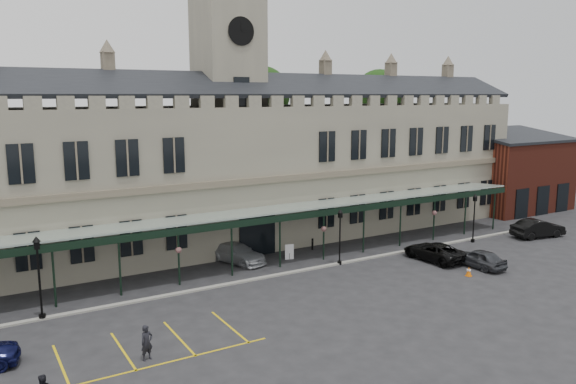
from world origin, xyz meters
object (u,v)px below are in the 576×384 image
clock_tower (229,93)px  person_a (147,343)px  lamp_post_right (474,214)px  car_taxi (237,253)px  lamp_post_mid (340,232)px  station_building (230,170)px  car_right_a (479,258)px  lamp_post_left (39,271)px  car_right_b (538,228)px  sign_board (289,252)px  traffic_cone (469,272)px  car_van (434,251)px

clock_tower → person_a: bearing=-125.4°
lamp_post_right → car_taxi: lamp_post_right is taller
lamp_post_right → car_taxi: (-20.73, 5.18, -1.86)m
lamp_post_mid → station_building: bearing=112.3°
car_taxi → person_a: (-10.93, -12.60, 0.16)m
clock_tower → lamp_post_mid: size_ratio=5.66×
lamp_post_mid → car_right_a: size_ratio=1.04×
clock_tower → person_a: size_ratio=13.78×
lamp_post_left → car_taxi: size_ratio=0.98×
car_taxi → car_right_a: (15.27, -10.55, -0.02)m
car_right_b → sign_board: bearing=86.1°
lamp_post_left → lamp_post_mid: 21.30m
lamp_post_right → person_a: 32.56m
clock_tower → lamp_post_right: clock_tower is taller
station_building → car_right_a: bearing=-51.7°
lamp_post_mid → sign_board: 4.59m
car_right_a → sign_board: bearing=-42.1°
lamp_post_left → lamp_post_mid: size_ratio=1.15×
lamp_post_right → sign_board: bearing=167.3°
car_right_b → person_a: size_ratio=2.83×
traffic_cone → car_van: (0.69, 4.17, 0.38)m
sign_board → car_right_b: 23.99m
clock_tower → car_right_a: bearing=-51.8°
clock_tower → car_right_a: clock_tower is taller
lamp_post_right → car_right_b: 7.01m
lamp_post_left → sign_board: 19.09m
lamp_post_mid → person_a: lamp_post_mid is taller
lamp_post_left → traffic_cone: lamp_post_left is taller
clock_tower → traffic_cone: size_ratio=35.39×
lamp_post_left → car_right_b: (42.00, -2.50, -2.14)m
station_building → sign_board: 9.51m
lamp_post_left → person_a: bearing=-64.9°
sign_board → car_van: (9.73, -6.08, 0.13)m
lamp_post_right → sign_board: lamp_post_right is taller
lamp_post_mid → car_right_a: (8.70, -5.98, -1.88)m
lamp_post_mid → lamp_post_right: 14.17m
clock_tower → lamp_post_mid: clock_tower is taller
lamp_post_mid → car_right_a: lamp_post_mid is taller
lamp_post_mid → car_van: bearing=-22.1°
lamp_post_mid → traffic_cone: bearing=-47.7°
station_building → traffic_cone: size_ratio=85.62×
sign_board → car_right_b: car_right_b is taller
car_taxi → person_a: person_a is taller
station_building → traffic_cone: 21.45m
traffic_cone → car_taxi: bearing=138.1°
sign_board → car_right_a: bearing=-24.3°
lamp_post_left → lamp_post_mid: (21.30, -0.07, -0.38)m
sign_board → car_right_b: bearing=1.2°
lamp_post_right → car_right_a: (-5.46, -5.38, -1.88)m
traffic_cone → person_a: 23.94m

